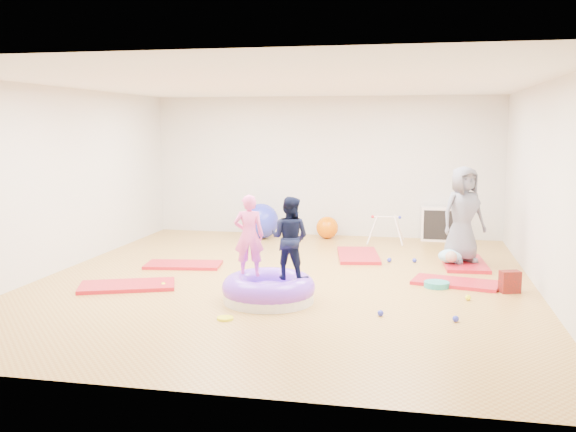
# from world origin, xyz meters

# --- Properties ---
(room) EXTENTS (7.01, 8.01, 2.81)m
(room) POSITION_xyz_m (0.00, 0.00, 1.40)
(room) COLOR #BA9144
(room) RESTS_ON ground
(gym_mat_front_left) EXTENTS (1.43, 1.06, 0.05)m
(gym_mat_front_left) POSITION_xyz_m (-2.03, -0.83, 0.03)
(gym_mat_front_left) COLOR #B31E15
(gym_mat_front_left) RESTS_ON ground
(gym_mat_mid_left) EXTENTS (1.25, 0.75, 0.05)m
(gym_mat_mid_left) POSITION_xyz_m (-1.76, 0.61, 0.02)
(gym_mat_mid_left) COLOR #B31E15
(gym_mat_mid_left) RESTS_ON ground
(gym_mat_center_back) EXTENTS (0.86, 1.41, 0.06)m
(gym_mat_center_back) POSITION_xyz_m (0.89, 1.90, 0.03)
(gym_mat_center_back) COLOR #B31E15
(gym_mat_center_back) RESTS_ON ground
(gym_mat_right) EXTENTS (1.27, 0.83, 0.05)m
(gym_mat_right) POSITION_xyz_m (2.42, 0.26, 0.02)
(gym_mat_right) COLOR #B31E15
(gym_mat_right) RESTS_ON ground
(gym_mat_rear_right) EXTENTS (0.74, 1.35, 0.05)m
(gym_mat_rear_right) POSITION_xyz_m (2.62, 1.62, 0.03)
(gym_mat_rear_right) COLOR #B31E15
(gym_mat_rear_right) RESTS_ON ground
(inflatable_cushion) EXTENTS (1.19, 1.19, 0.37)m
(inflatable_cushion) POSITION_xyz_m (0.04, -1.12, 0.15)
(inflatable_cushion) COLOR silver
(inflatable_cushion) RESTS_ON ground
(child_pink) EXTENTS (0.43, 0.33, 1.06)m
(child_pink) POSITION_xyz_m (-0.24, -1.01, 0.87)
(child_pink) COLOR #FF5CAF
(child_pink) RESTS_ON inflatable_cushion
(child_navy) EXTENTS (0.58, 0.49, 1.05)m
(child_navy) POSITION_xyz_m (0.30, -1.06, 0.87)
(child_navy) COLOR black
(child_navy) RESTS_ON inflatable_cushion
(adult_caregiver) EXTENTS (0.89, 0.80, 1.53)m
(adult_caregiver) POSITION_xyz_m (2.58, 1.60, 0.82)
(adult_caregiver) COLOR slate
(adult_caregiver) RESTS_ON gym_mat_rear_right
(infant) EXTENTS (0.39, 0.39, 0.23)m
(infant) POSITION_xyz_m (2.40, 1.41, 0.17)
(infant) COLOR #92D1F3
(infant) RESTS_ON gym_mat_rear_right
(ball_pit_balls) EXTENTS (4.15, 3.58, 0.07)m
(ball_pit_balls) POSITION_xyz_m (1.49, 0.12, 0.04)
(ball_pit_balls) COLOR #262EBD
(ball_pit_balls) RESTS_ON ground
(exercise_ball_blue) EXTENTS (0.69, 0.69, 0.69)m
(exercise_ball_blue) POSITION_xyz_m (-1.17, 3.35, 0.35)
(exercise_ball_blue) COLOR #262EBD
(exercise_ball_blue) RESTS_ON ground
(exercise_ball_orange) EXTENTS (0.44, 0.44, 0.44)m
(exercise_ball_orange) POSITION_xyz_m (0.12, 3.60, 0.22)
(exercise_ball_orange) COLOR #DC6100
(exercise_ball_orange) RESTS_ON ground
(infant_play_gym) EXTENTS (0.68, 0.65, 0.52)m
(infant_play_gym) POSITION_xyz_m (1.29, 3.27, 0.35)
(infant_play_gym) COLOR white
(infant_play_gym) RESTS_ON ground
(cube_shelf) EXTENTS (0.66, 0.32, 0.66)m
(cube_shelf) POSITION_xyz_m (2.27, 3.79, 0.33)
(cube_shelf) COLOR white
(cube_shelf) RESTS_ON ground
(balance_disc) EXTENTS (0.35, 0.35, 0.08)m
(balance_disc) POSITION_xyz_m (2.15, 0.05, 0.04)
(balance_disc) COLOR teal
(balance_disc) RESTS_ON ground
(backpack) EXTENTS (0.30, 0.23, 0.30)m
(backpack) POSITION_xyz_m (3.10, -0.06, 0.15)
(backpack) COLOR #9B1006
(backpack) RESTS_ON ground
(yellow_toy) EXTENTS (0.19, 0.19, 0.03)m
(yellow_toy) POSITION_xyz_m (-0.27, -1.98, 0.01)
(yellow_toy) COLOR #FAFF15
(yellow_toy) RESTS_ON ground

